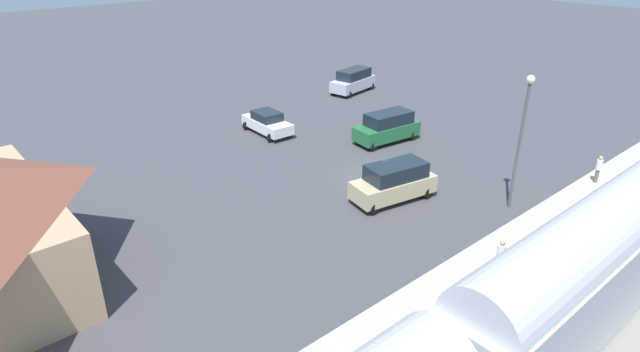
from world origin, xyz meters
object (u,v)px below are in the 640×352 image
Objects in this scene: pedestrian_waiting_far at (599,167)px; suv_green at (387,127)px; suv_tan at (394,182)px; suv_silver at (353,80)px; light_pole_near_platform at (522,127)px; sedan_white at (267,122)px; pedestrian_on_platform at (501,255)px.

pedestrian_waiting_far is 13.87m from suv_green.
suv_tan is at bearing 56.82° from pedestrian_waiting_far.
suv_green is 0.98× the size of suv_silver.
light_pole_near_platform is at bearing 156.84° from suv_silver.
pedestrian_waiting_far reaches higher than sedan_white.
sedan_white is 13.45m from suv_silver.
pedestrian_on_platform is 0.34× the size of suv_green.
suv_green is 1.12× the size of sedan_white.
suv_green reaches higher than pedestrian_waiting_far.
light_pole_near_platform reaches higher than suv_silver.
pedestrian_waiting_far is 0.34× the size of suv_green.
light_pole_near_platform is at bearing -138.48° from suv_tan.
suv_silver is (11.03, -7.28, 0.00)m from suv_green.
suv_tan is at bearing -15.22° from pedestrian_on_platform.
light_pole_near_platform reaches higher than pedestrian_on_platform.
suv_green is at bearing -141.88° from sedan_white.
pedestrian_waiting_far is 12.48m from suv_tan.
sedan_white is (21.68, -3.12, -0.40)m from pedestrian_on_platform.
suv_tan is 9.19m from suv_green.
suv_tan and suv_green have the same top height.
pedestrian_on_platform is 1.00× the size of pedestrian_waiting_far.
pedestrian_waiting_far is at bearing -155.02° from sedan_white.
suv_green is at bearing 16.45° from pedestrian_waiting_far.
pedestrian_waiting_far is 24.56m from suv_silver.
pedestrian_waiting_far is 0.23× the size of light_pole_near_platform.
suv_green is at bearing -11.35° from light_pole_near_platform.
suv_silver is (25.58, -16.00, -0.13)m from pedestrian_on_platform.
sedan_white is at bearing 38.12° from suv_green.
light_pole_near_platform is at bearing -169.75° from sedan_white.
suv_silver is at bearing -32.03° from pedestrian_on_platform.
suv_silver is (17.50, -13.80, 0.00)m from suv_tan.
light_pole_near_platform is (-22.31, 9.54, 3.57)m from suv_silver.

